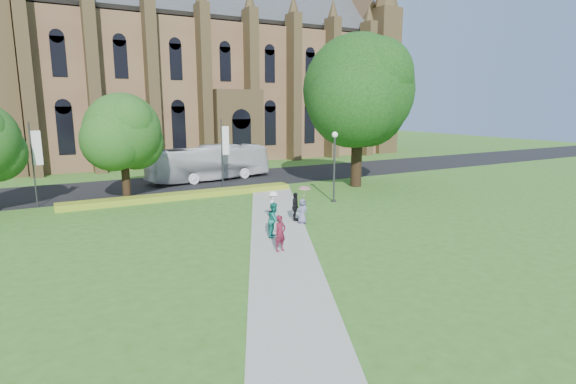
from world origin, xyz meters
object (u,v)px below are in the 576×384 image
streetlamp (334,158)px  large_tree (358,91)px  tour_coach (209,163)px  pedestrian_0 (280,233)px

streetlamp → large_tree: 8.73m
large_tree → tour_coach: size_ratio=1.10×
streetlamp → pedestrian_0: size_ratio=2.90×
pedestrian_0 → streetlamp: bearing=29.2°
tour_coach → large_tree: bearing=-141.7°
large_tree → pedestrian_0: size_ratio=7.31×
large_tree → pedestrian_0: 20.77m
streetlamp → large_tree: bearing=39.3°
streetlamp → large_tree: size_ratio=0.40×
tour_coach → pedestrian_0: bearing=160.1°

